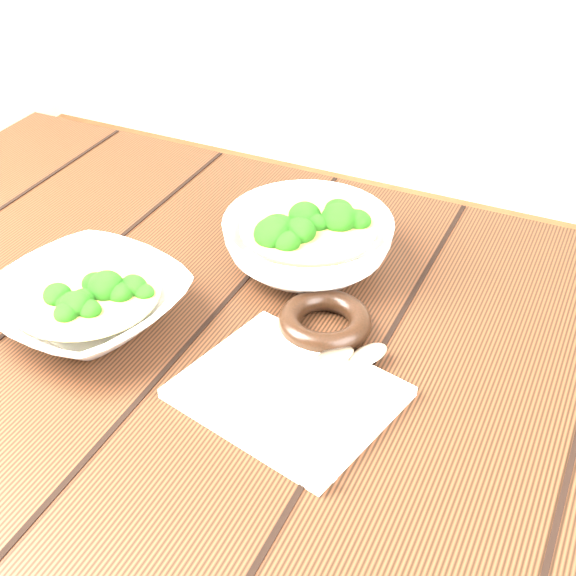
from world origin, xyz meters
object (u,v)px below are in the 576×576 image
at_px(soup_bowl_front, 87,302).
at_px(soup_bowl_back, 308,241).
at_px(napkin, 288,393).
at_px(table, 226,405).
at_px(trivet, 325,321).

relative_size(soup_bowl_front, soup_bowl_back, 0.92).
bearing_deg(napkin, soup_bowl_back, 122.71).
bearing_deg(soup_bowl_front, soup_bowl_back, 49.80).
relative_size(table, trivet, 11.10).
bearing_deg(trivet, soup_bowl_front, -158.19).
bearing_deg(table, trivet, 24.33).
height_order(table, trivet, trivet).
distance_m(trivet, napkin, 0.12).
height_order(soup_bowl_front, napkin, soup_bowl_front).
bearing_deg(napkin, soup_bowl_front, -169.95).
xyz_separation_m(soup_bowl_front, soup_bowl_back, (0.18, 0.22, 0.01)).
distance_m(soup_bowl_front, napkin, 0.26).
height_order(soup_bowl_front, soup_bowl_back, soup_bowl_back).
relative_size(soup_bowl_back, napkin, 1.29).
distance_m(table, soup_bowl_front, 0.21).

